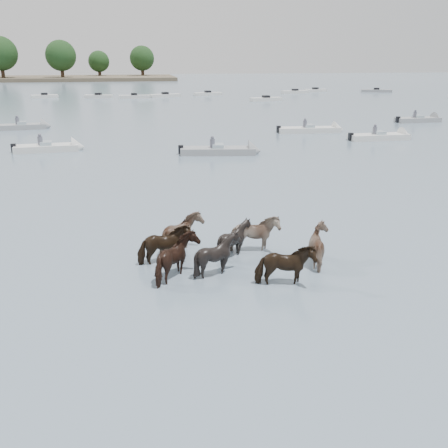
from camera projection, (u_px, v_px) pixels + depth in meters
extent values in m
plane|color=slate|center=(271.00, 264.00, 16.72)|extent=(400.00, 400.00, 0.00)
imported|color=black|center=(164.00, 247.00, 16.60)|extent=(1.92, 1.21, 1.50)
imported|color=gray|center=(182.00, 236.00, 17.63)|extent=(1.80, 1.91, 1.53)
imported|color=black|center=(235.00, 241.00, 17.28)|extent=(1.48, 1.36, 1.43)
imported|color=gray|center=(253.00, 236.00, 17.59)|extent=(1.86, 0.91, 1.54)
imported|color=black|center=(179.00, 261.00, 15.41)|extent=(1.61, 1.79, 1.58)
imported|color=black|center=(218.00, 257.00, 15.77)|extent=(1.74, 1.65, 1.54)
imported|color=black|center=(285.00, 268.00, 14.97)|extent=(1.87, 1.00, 1.51)
imported|color=gray|center=(323.00, 248.00, 16.61)|extent=(1.55, 1.71, 1.47)
sphere|color=black|center=(243.00, 153.00, 35.34)|extent=(0.44, 0.44, 0.44)
cube|color=black|center=(239.00, 155.00, 35.33)|extent=(0.50, 0.22, 0.18)
cube|color=silver|center=(47.00, 149.00, 36.65)|extent=(4.65, 1.95, 0.55)
cone|color=silver|center=(78.00, 147.00, 37.21)|extent=(1.02, 1.67, 1.60)
cube|color=#99ADB7|center=(46.00, 144.00, 36.54)|extent=(0.89, 1.18, 0.35)
cube|color=black|center=(14.00, 148.00, 36.04)|extent=(0.38, 0.38, 0.60)
cylinder|color=#595966|center=(40.00, 141.00, 36.40)|extent=(0.36, 0.36, 0.70)
sphere|color=#595966|center=(39.00, 135.00, 36.26)|extent=(0.24, 0.24, 0.24)
cube|color=gray|center=(218.00, 151.00, 35.57)|extent=(5.49, 2.39, 0.55)
cone|color=gray|center=(255.00, 151.00, 35.65)|extent=(1.13, 1.72, 1.60)
cube|color=#99ADB7|center=(218.00, 146.00, 35.46)|extent=(0.96, 1.23, 0.35)
cube|color=black|center=(181.00, 149.00, 35.44)|extent=(0.40, 0.40, 0.60)
cylinder|color=#595966|center=(212.00, 144.00, 35.33)|extent=(0.36, 0.36, 0.70)
sphere|color=#595966|center=(212.00, 137.00, 35.18)|extent=(0.24, 0.24, 0.24)
cube|color=silver|center=(309.00, 130.00, 45.83)|extent=(5.80, 1.99, 0.55)
cone|color=silver|center=(339.00, 130.00, 46.15)|extent=(1.01, 1.66, 1.60)
cube|color=#99ADB7|center=(309.00, 126.00, 45.72)|extent=(0.87, 1.17, 0.35)
cube|color=black|center=(279.00, 129.00, 45.47)|extent=(0.37, 0.37, 0.60)
cylinder|color=#595966|center=(305.00, 124.00, 45.59)|extent=(0.36, 0.36, 0.70)
sphere|color=#595966|center=(305.00, 119.00, 45.45)|extent=(0.24, 0.24, 0.24)
cube|color=silver|center=(379.00, 137.00, 41.79)|extent=(5.14, 1.73, 0.55)
cone|color=silver|center=(406.00, 136.00, 42.29)|extent=(0.94, 1.62, 1.60)
cube|color=#99ADB7|center=(379.00, 133.00, 41.67)|extent=(0.83, 1.14, 0.35)
cube|color=black|center=(351.00, 136.00, 41.23)|extent=(0.36, 0.36, 0.60)
cylinder|color=#595966|center=(375.00, 131.00, 41.54)|extent=(0.36, 0.36, 0.70)
sphere|color=#595966|center=(375.00, 125.00, 41.40)|extent=(0.24, 0.24, 0.24)
cube|color=gray|center=(418.00, 120.00, 53.21)|extent=(4.91, 1.88, 0.55)
cone|color=gray|center=(437.00, 119.00, 53.77)|extent=(0.99, 1.65, 1.60)
cube|color=#99ADB7|center=(418.00, 117.00, 53.10)|extent=(0.86, 1.16, 0.35)
cube|color=black|center=(398.00, 119.00, 52.61)|extent=(0.37, 0.37, 0.60)
cylinder|color=#595966|center=(415.00, 115.00, 52.97)|extent=(0.36, 0.36, 0.70)
sphere|color=#595966|center=(415.00, 111.00, 52.82)|extent=(0.24, 0.24, 0.24)
cube|color=gray|center=(22.00, 127.00, 47.97)|extent=(4.60, 2.14, 0.55)
cone|color=gray|center=(47.00, 126.00, 48.61)|extent=(1.09, 1.70, 1.60)
cube|color=#99ADB7|center=(22.00, 123.00, 47.86)|extent=(0.93, 1.21, 0.35)
cylinder|color=#595966|center=(17.00, 121.00, 47.73)|extent=(0.36, 0.36, 0.70)
sphere|color=#595966|center=(17.00, 117.00, 47.58)|extent=(0.24, 0.24, 0.24)
cube|color=silver|center=(44.00, 97.00, 84.78)|extent=(4.62, 2.59, 0.60)
cube|color=black|center=(44.00, 94.00, 84.66)|extent=(1.23, 1.23, 0.50)
cube|color=silver|center=(99.00, 97.00, 84.63)|extent=(4.92, 2.48, 0.60)
cube|color=black|center=(98.00, 94.00, 84.51)|extent=(1.19, 1.19, 0.50)
cube|color=silver|center=(134.00, 97.00, 84.10)|extent=(5.10, 1.58, 0.60)
cube|color=black|center=(134.00, 95.00, 83.98)|extent=(1.02, 1.02, 0.50)
cube|color=silver|center=(165.00, 96.00, 86.44)|extent=(5.58, 2.97, 0.60)
cube|color=black|center=(165.00, 94.00, 86.32)|extent=(1.24, 1.24, 0.50)
cube|color=silver|center=(208.00, 94.00, 90.30)|extent=(5.36, 2.63, 0.60)
cube|color=black|center=(208.00, 92.00, 90.18)|extent=(1.20, 1.20, 0.50)
cube|color=silver|center=(266.00, 99.00, 79.01)|extent=(5.42, 2.50, 0.60)
cube|color=black|center=(266.00, 97.00, 78.89)|extent=(1.18, 1.18, 0.50)
cube|color=silver|center=(295.00, 92.00, 95.38)|extent=(5.47, 2.25, 0.60)
cube|color=black|center=(295.00, 90.00, 95.26)|extent=(1.13, 1.13, 0.50)
cube|color=silver|center=(315.00, 91.00, 99.77)|extent=(4.67, 2.01, 0.60)
cube|color=black|center=(315.00, 89.00, 99.65)|extent=(1.11, 1.11, 0.50)
cube|color=gray|center=(376.00, 91.00, 98.74)|extent=(6.05, 3.45, 0.60)
cube|color=black|center=(376.00, 89.00, 98.61)|extent=(1.29, 1.29, 0.50)
cylinder|color=#382619|center=(3.00, 74.00, 141.54)|extent=(1.00, 1.00, 4.24)
sphere|color=black|center=(0.00, 53.00, 139.78)|extent=(9.42, 9.42, 9.42)
cylinder|color=#382619|center=(63.00, 74.00, 145.70)|extent=(1.00, 1.00, 3.92)
sphere|color=black|center=(61.00, 56.00, 144.07)|extent=(8.71, 8.71, 8.71)
cylinder|color=#382619|center=(100.00, 74.00, 159.42)|extent=(1.00, 1.00, 2.97)
sphere|color=black|center=(99.00, 61.00, 158.18)|extent=(6.59, 6.59, 6.59)
cylinder|color=#382619|center=(143.00, 73.00, 160.73)|extent=(1.00, 1.00, 3.49)
sphere|color=black|center=(142.00, 58.00, 159.28)|extent=(7.77, 7.77, 7.77)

